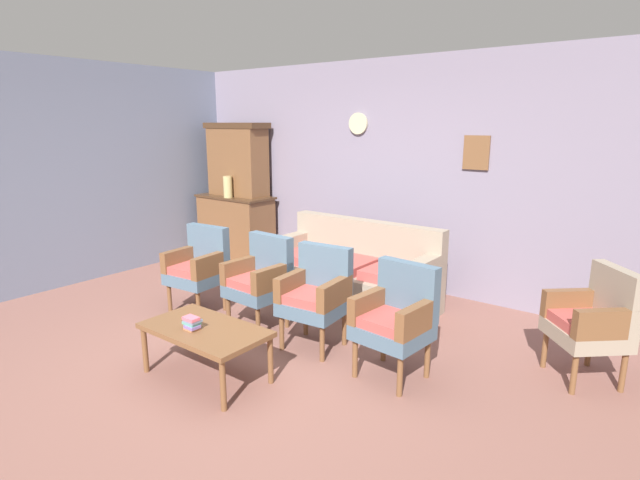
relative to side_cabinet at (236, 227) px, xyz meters
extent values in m
plane|color=#84564C|center=(2.49, -2.25, -0.47)|extent=(7.68, 7.68, 0.00)
cube|color=gray|center=(2.49, 0.38, 0.88)|extent=(6.40, 0.06, 2.70)
cube|color=brown|center=(3.39, 0.33, 1.18)|extent=(0.28, 0.02, 0.36)
cylinder|color=beige|center=(1.89, 0.33, 1.48)|extent=(0.26, 0.03, 0.26)
cube|color=slate|center=(-0.74, -2.25, 0.88)|extent=(0.06, 5.20, 2.70)
cube|color=brown|center=(0.00, 0.00, -0.02)|extent=(1.10, 0.52, 0.90)
cube|color=#462D1B|center=(0.00, 0.00, 0.45)|extent=(1.16, 0.55, 0.03)
cube|color=brown|center=(0.00, 0.08, 0.94)|extent=(0.90, 0.36, 0.95)
cube|color=#462D1B|center=(0.00, 0.08, 1.45)|extent=(0.99, 0.38, 0.08)
cylinder|color=tan|center=(0.05, -0.18, 0.61)|extent=(0.12, 0.12, 0.30)
cube|color=gray|center=(2.42, -0.60, -0.26)|extent=(1.90, 0.81, 0.42)
cube|color=gray|center=(2.42, -0.28, 0.19)|extent=(1.90, 0.17, 0.48)
cube|color=gray|center=(3.28, -0.60, 0.07)|extent=(0.17, 0.80, 0.24)
cube|color=gray|center=(1.55, -0.59, 0.07)|extent=(0.17, 0.80, 0.24)
cube|color=#B74C47|center=(2.97, -0.64, 0.00)|extent=(0.50, 0.56, 0.10)
cube|color=#B74C47|center=(2.42, -0.64, 0.00)|extent=(0.50, 0.56, 0.10)
cube|color=#B74C47|center=(1.86, -0.63, 0.00)|extent=(0.50, 0.56, 0.10)
cube|color=slate|center=(1.26, -1.76, -0.09)|extent=(0.56, 0.52, 0.12)
cube|color=#B74C47|center=(1.27, -1.78, 0.00)|extent=(0.48, 0.45, 0.10)
cube|color=slate|center=(1.25, -1.56, 0.20)|extent=(0.53, 0.15, 0.46)
cube|color=brown|center=(1.48, -1.74, 0.08)|extent=(0.12, 0.49, 0.22)
cube|color=brown|center=(1.04, -1.78, 0.08)|extent=(0.12, 0.49, 0.22)
cylinder|color=brown|center=(1.49, -1.93, -0.31)|extent=(0.04, 0.04, 0.32)
cylinder|color=brown|center=(1.07, -1.97, -0.31)|extent=(0.04, 0.04, 0.32)
cylinder|color=brown|center=(1.46, -1.56, -0.31)|extent=(0.04, 0.04, 0.32)
cylinder|color=brown|center=(1.04, -1.59, -0.31)|extent=(0.04, 0.04, 0.32)
cube|color=slate|center=(2.07, -1.68, -0.09)|extent=(0.54, 0.51, 0.12)
cube|color=#B74C47|center=(2.07, -1.70, 0.00)|extent=(0.46, 0.43, 0.10)
cube|color=slate|center=(2.08, -1.48, 0.20)|extent=(0.52, 0.13, 0.46)
cube|color=brown|center=(2.29, -1.69, 0.08)|extent=(0.10, 0.48, 0.22)
cube|color=brown|center=(1.85, -1.67, 0.08)|extent=(0.10, 0.48, 0.22)
cylinder|color=brown|center=(2.27, -1.88, -0.31)|extent=(0.04, 0.04, 0.32)
cylinder|color=brown|center=(1.85, -1.86, -0.31)|extent=(0.04, 0.04, 0.32)
cylinder|color=brown|center=(2.29, -1.50, -0.31)|extent=(0.04, 0.04, 0.32)
cylinder|color=brown|center=(1.87, -1.48, -0.31)|extent=(0.04, 0.04, 0.32)
cube|color=slate|center=(2.77, -1.69, -0.09)|extent=(0.56, 0.53, 0.12)
cube|color=#B74C47|center=(2.77, -1.71, 0.00)|extent=(0.48, 0.45, 0.10)
cube|color=slate|center=(2.75, -1.49, 0.20)|extent=(0.53, 0.15, 0.46)
cube|color=brown|center=(2.99, -1.67, 0.08)|extent=(0.12, 0.49, 0.22)
cube|color=brown|center=(2.55, -1.71, 0.08)|extent=(0.12, 0.49, 0.22)
cylinder|color=brown|center=(3.00, -1.86, -0.31)|extent=(0.04, 0.04, 0.32)
cylinder|color=brown|center=(2.58, -1.90, -0.31)|extent=(0.04, 0.04, 0.32)
cylinder|color=brown|center=(2.96, -1.48, -0.31)|extent=(0.04, 0.04, 0.32)
cylinder|color=brown|center=(2.54, -1.52, -0.31)|extent=(0.04, 0.04, 0.32)
cube|color=slate|center=(3.59, -1.75, -0.09)|extent=(0.56, 0.53, 0.12)
cube|color=#B74C47|center=(3.59, -1.77, 0.00)|extent=(0.48, 0.45, 0.10)
cube|color=slate|center=(3.61, -1.55, 0.20)|extent=(0.53, 0.15, 0.46)
cube|color=brown|center=(3.81, -1.77, 0.08)|extent=(0.13, 0.49, 0.22)
cube|color=brown|center=(3.37, -1.73, 0.08)|extent=(0.13, 0.49, 0.22)
cylinder|color=brown|center=(3.78, -1.96, -0.31)|extent=(0.04, 0.04, 0.32)
cylinder|color=brown|center=(3.36, -1.92, -0.31)|extent=(0.04, 0.04, 0.32)
cylinder|color=brown|center=(3.82, -1.58, -0.31)|extent=(0.04, 0.04, 0.32)
cylinder|color=brown|center=(3.40, -1.54, -0.31)|extent=(0.04, 0.04, 0.32)
cube|color=gray|center=(4.79, -0.87, -0.09)|extent=(0.70, 0.71, 0.12)
cube|color=#B74C47|center=(4.77, -0.88, 0.00)|extent=(0.60, 0.60, 0.10)
cube|color=gray|center=(4.94, -0.73, 0.20)|extent=(0.42, 0.45, 0.46)
cube|color=brown|center=(4.93, -1.03, 0.08)|extent=(0.41, 0.38, 0.22)
cube|color=brown|center=(4.64, -0.70, 0.08)|extent=(0.41, 0.38, 0.22)
cylinder|color=brown|center=(4.79, -1.15, -0.31)|extent=(0.04, 0.04, 0.32)
cylinder|color=brown|center=(4.51, -0.84, -0.31)|extent=(0.04, 0.04, 0.32)
cylinder|color=brown|center=(5.07, -0.90, -0.31)|extent=(0.04, 0.04, 0.32)
cylinder|color=brown|center=(4.79, -0.58, -0.31)|extent=(0.04, 0.04, 0.32)
cube|color=brown|center=(2.44, -2.63, -0.07)|extent=(1.00, 0.56, 0.04)
cylinder|color=brown|center=(1.98, -2.39, -0.28)|extent=(0.04, 0.04, 0.38)
cylinder|color=brown|center=(2.90, -2.39, -0.28)|extent=(0.04, 0.04, 0.38)
cylinder|color=brown|center=(1.98, -2.87, -0.28)|extent=(0.04, 0.04, 0.38)
cylinder|color=brown|center=(2.90, -2.87, -0.28)|extent=(0.04, 0.04, 0.38)
cube|color=#BD7751|center=(2.39, -2.71, -0.04)|extent=(0.10, 0.09, 0.02)
cube|color=#8366AE|center=(2.40, -2.72, -0.02)|extent=(0.10, 0.09, 0.02)
cube|color=#5DA499|center=(2.38, -2.71, 0.00)|extent=(0.12, 0.09, 0.02)
cube|color=#788AAC|center=(2.39, -2.70, 0.02)|extent=(0.12, 0.10, 0.02)
cube|color=#EA667B|center=(2.39, -2.72, 0.05)|extent=(0.12, 0.08, 0.02)
camera|label=1|loc=(5.33, -4.94, 1.50)|focal=28.02mm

